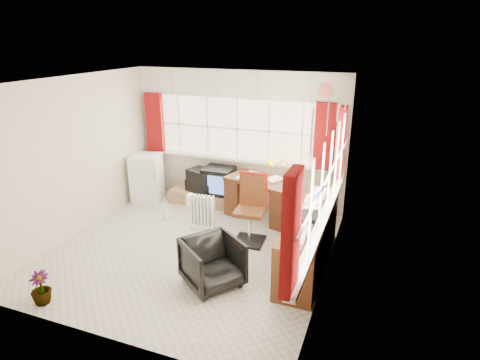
# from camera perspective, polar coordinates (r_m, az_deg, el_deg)

# --- Properties ---
(ground) EXTENTS (4.00, 4.00, 0.00)m
(ground) POSITION_cam_1_polar(r_m,az_deg,el_deg) (6.21, -6.94, -9.82)
(ground) COLOR beige
(ground) RESTS_ON ground
(room_walls) EXTENTS (4.00, 4.00, 4.00)m
(room_walls) POSITION_cam_1_polar(r_m,az_deg,el_deg) (5.62, -7.57, 3.59)
(room_walls) COLOR beige
(room_walls) RESTS_ON ground
(window_back) EXTENTS (3.70, 0.12, 3.60)m
(window_back) POSITION_cam_1_polar(r_m,az_deg,el_deg) (7.47, -0.43, 3.45)
(window_back) COLOR #F7E7C4
(window_back) RESTS_ON room_walls
(window_right) EXTENTS (0.12, 3.70, 3.60)m
(window_right) POSITION_cam_1_polar(r_m,az_deg,el_deg) (5.24, 11.95, -4.41)
(window_right) COLOR #F7E7C4
(window_right) RESTS_ON room_walls
(curtains) EXTENTS (3.83, 3.83, 1.15)m
(curtains) POSITION_cam_1_polar(r_m,az_deg,el_deg) (6.12, 4.25, 4.63)
(curtains) COLOR maroon
(curtains) RESTS_ON room_walls
(overhead_cabinets) EXTENTS (3.98, 3.98, 0.48)m
(overhead_cabinets) POSITION_cam_1_polar(r_m,az_deg,el_deg) (6.00, 5.11, 12.05)
(overhead_cabinets) COLOR white
(overhead_cabinets) RESTS_ON room_walls
(desk) EXTENTS (1.38, 0.94, 0.77)m
(desk) POSITION_cam_1_polar(r_m,az_deg,el_deg) (7.01, 3.12, -2.39)
(desk) COLOR #552B14
(desk) RESTS_ON ground
(desk_lamp) EXTENTS (0.19, 0.18, 0.46)m
(desk_lamp) POSITION_cam_1_polar(r_m,az_deg,el_deg) (6.59, 6.75, 1.94)
(desk_lamp) COLOR #FDF50A
(desk_lamp) RESTS_ON desk
(task_chair) EXTENTS (0.48, 0.51, 1.08)m
(task_chair) POSITION_cam_1_polar(r_m,az_deg,el_deg) (6.22, 1.68, -3.65)
(task_chair) COLOR black
(task_chair) RESTS_ON ground
(office_chair) EXTENTS (0.97, 0.96, 0.63)m
(office_chair) POSITION_cam_1_polar(r_m,az_deg,el_deg) (5.25, -3.93, -11.65)
(office_chair) COLOR black
(office_chair) RESTS_ON ground
(radiator) EXTENTS (0.41, 0.19, 0.60)m
(radiator) POSITION_cam_1_polar(r_m,az_deg,el_deg) (6.69, -5.37, -5.08)
(radiator) COLOR white
(radiator) RESTS_ON ground
(credenza) EXTENTS (0.50, 2.00, 0.85)m
(credenza) POSITION_cam_1_polar(r_m,az_deg,el_deg) (5.68, 9.72, -8.39)
(credenza) COLOR #552B14
(credenza) RESTS_ON ground
(file_tray) EXTENTS (0.34, 0.40, 0.12)m
(file_tray) POSITION_cam_1_polar(r_m,az_deg,el_deg) (5.34, 10.06, -5.41)
(file_tray) COLOR black
(file_tray) RESTS_ON credenza
(tv_bench) EXTENTS (1.40, 0.50, 0.25)m
(tv_bench) POSITION_cam_1_polar(r_m,az_deg,el_deg) (7.76, -4.81, -2.41)
(tv_bench) COLOR #A37E51
(tv_bench) RESTS_ON ground
(crt_tv) EXTENTS (0.55, 0.52, 0.50)m
(crt_tv) POSITION_cam_1_polar(r_m,az_deg,el_deg) (7.52, -3.05, -0.06)
(crt_tv) COLOR black
(crt_tv) RESTS_ON tv_bench
(hifi_stack) EXTENTS (0.70, 0.58, 0.43)m
(hifi_stack) POSITION_cam_1_polar(r_m,az_deg,el_deg) (7.62, -5.36, -0.16)
(hifi_stack) COLOR black
(hifi_stack) RESTS_ON tv_bench
(mini_fridge) EXTENTS (0.66, 0.66, 0.91)m
(mini_fridge) POSITION_cam_1_polar(r_m,az_deg,el_deg) (7.96, -13.09, 0.27)
(mini_fridge) COLOR white
(mini_fridge) RESTS_ON ground
(spray_bottle_a) EXTENTS (0.12, 0.12, 0.28)m
(spray_bottle_a) POSITION_cam_1_polar(r_m,az_deg,el_deg) (7.20, -10.54, -4.41)
(spray_bottle_a) COLOR white
(spray_bottle_a) RESTS_ON ground
(spray_bottle_b) EXTENTS (0.11, 0.12, 0.19)m
(spray_bottle_b) POSITION_cam_1_polar(r_m,az_deg,el_deg) (7.45, 0.63, -3.55)
(spray_bottle_b) COLOR #8DD2C7
(spray_bottle_b) RESTS_ON ground
(flower_vase) EXTENTS (0.29, 0.29, 0.42)m
(flower_vase) POSITION_cam_1_polar(r_m,az_deg,el_deg) (5.52, -26.50, -13.57)
(flower_vase) COLOR black
(flower_vase) RESTS_ON ground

